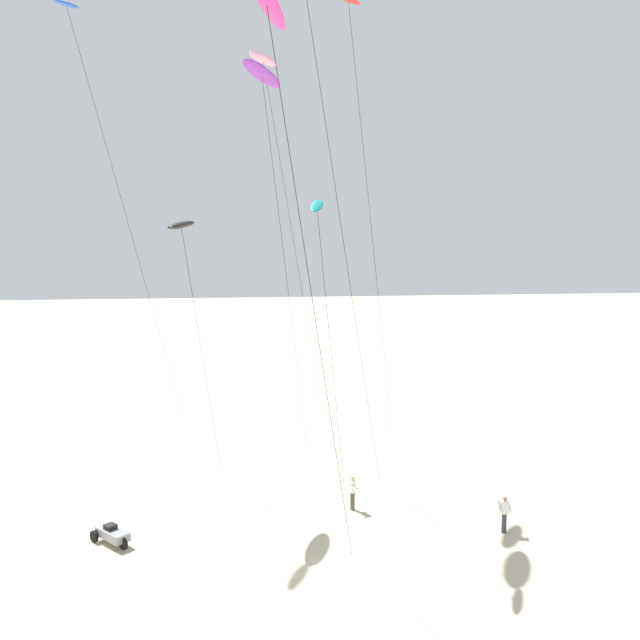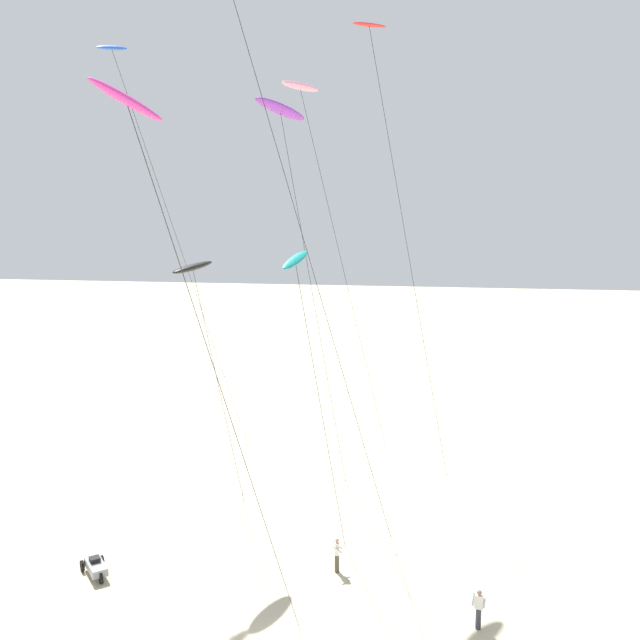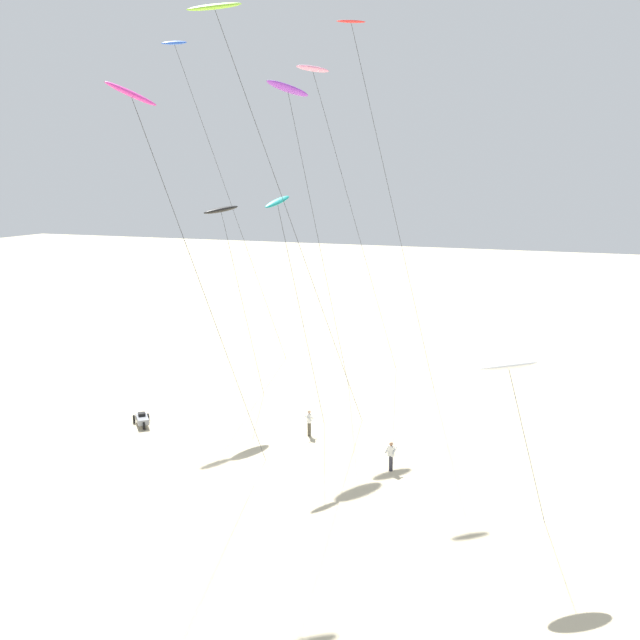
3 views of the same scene
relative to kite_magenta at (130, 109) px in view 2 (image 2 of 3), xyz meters
The scene contains 10 objects.
kite_magenta is the anchor object (origin of this frame).
kite_pink 20.62m from the kite_magenta, 87.13° to the left, with size 5.73×8.73×23.74m.
kite_blue 22.43m from the kite_magenta, 116.30° to the left, with size 5.82×9.58×26.08m.
kite_purple 16.56m from the kite_magenta, 87.58° to the left, with size 4.26×6.25×22.34m.
kite_red 17.86m from the kite_magenta, 71.57° to the left, with size 5.40×8.14×25.60m.
kite_teal 11.62m from the kite_magenta, 74.55° to the left, with size 2.42×4.13×14.99m.
kite_black 16.08m from the kite_magenta, 103.70° to the left, with size 2.58×4.43×14.14m.
kite_flyer_nearest 22.59m from the kite_magenta, 33.10° to the left, with size 0.63×0.61×1.67m.
kite_flyer_middle 21.79m from the kite_magenta, 66.54° to the left, with size 0.57×0.60×1.67m.
beach_buggy 21.75m from the kite_magenta, 127.51° to the left, with size 1.86×1.95×0.82m.
Camera 2 is at (5.51, -22.48, 16.64)m, focal length 38.92 mm.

